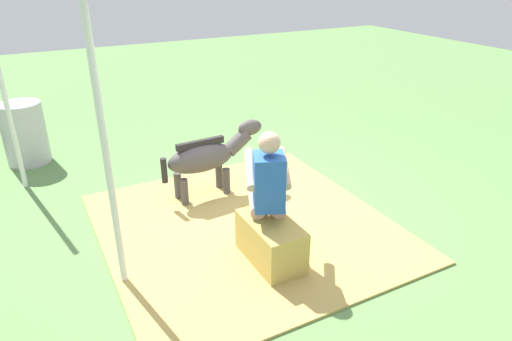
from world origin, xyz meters
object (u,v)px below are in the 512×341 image
at_px(pony_standing, 208,156).
at_px(tent_pole_left, 106,157).
at_px(water_barrel, 24,133).
at_px(tent_pole_right, 4,92).
at_px(hay_bale, 271,242).
at_px(person_seated, 267,188).

distance_m(pony_standing, tent_pole_left, 1.94).
height_order(water_barrel, tent_pole_left, tent_pole_left).
bearing_deg(tent_pole_right, hay_bale, -145.22).
distance_m(hay_bale, pony_standing, 1.58).
relative_size(person_seated, tent_pole_left, 0.53).
xyz_separation_m(person_seated, water_barrel, (3.57, 1.94, -0.29)).
height_order(hay_bale, pony_standing, pony_standing).
distance_m(person_seated, tent_pole_left, 1.49).
xyz_separation_m(hay_bale, tent_pole_left, (0.35, 1.33, 1.02)).
height_order(water_barrel, tent_pole_right, tent_pole_right).
height_order(person_seated, tent_pole_right, tent_pole_right).
bearing_deg(tent_pole_right, person_seated, -143.15).
bearing_deg(tent_pole_right, tent_pole_left, -165.06).
bearing_deg(water_barrel, person_seated, -151.45).
relative_size(pony_standing, water_barrel, 1.53).
distance_m(person_seated, tent_pole_right, 3.47).
bearing_deg(tent_pole_right, pony_standing, -123.62).
bearing_deg(person_seated, pony_standing, 1.55).
height_order(hay_bale, water_barrel, water_barrel).
height_order(pony_standing, water_barrel, pony_standing).
bearing_deg(hay_bale, tent_pole_left, 75.28).
relative_size(hay_bale, water_barrel, 0.84).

